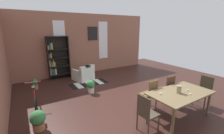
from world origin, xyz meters
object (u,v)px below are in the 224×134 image
object	(u,v)px
bookshelf_tall	(57,58)
dining_chair_head_left	(146,113)
dining_table	(180,95)
dining_chair_head_right	(204,90)
potted_plant_by_shelf	(35,84)
dining_chair_far_right	(167,88)
dining_chair_far_left	(150,93)
potted_plant_window	(38,120)
bicycle_second	(35,101)
potted_plant_corner	(91,86)
armchair_white	(84,74)
vase_on_table	(179,89)

from	to	relation	value
bookshelf_tall	dining_chair_head_left	bearing A→B (deg)	-80.91
dining_table	dining_chair_head_right	bearing A→B (deg)	0.14
dining_table	potted_plant_by_shelf	world-z (taller)	dining_table
dining_table	potted_plant_by_shelf	size ratio (longest dim) A/B	4.08
dining_chair_far_right	dining_chair_far_left	world-z (taller)	same
dining_chair_head_left	potted_plant_window	distance (m)	2.62
bicycle_second	potted_plant_corner	bearing A→B (deg)	11.80
dining_table	potted_plant_window	world-z (taller)	dining_table
bookshelf_tall	potted_plant_by_shelf	distance (m)	1.70
dining_chair_head_left	bookshelf_tall	world-z (taller)	bookshelf_tall
dining_chair_far_right	potted_plant_window	distance (m)	3.91
armchair_white	potted_plant_by_shelf	xyz separation A→B (m)	(-2.14, -0.04, -0.05)
vase_on_table	potted_plant_by_shelf	size ratio (longest dim) A/B	0.48
dining_chair_head_left	dining_chair_head_right	bearing A→B (deg)	0.17
armchair_white	potted_plant_corner	distance (m)	1.60
dining_chair_far_right	dining_chair_head_left	size ratio (longest dim) A/B	1.00
dining_chair_head_right	bicycle_second	world-z (taller)	dining_chair_head_right
dining_chair_head_right	bookshelf_tall	world-z (taller)	bookshelf_tall
bookshelf_tall	potted_plant_window	size ratio (longest dim) A/B	4.07
vase_on_table	dining_chair_far_right	xyz separation A→B (m)	(0.49, 0.73, -0.32)
dining_chair_far_right	bookshelf_tall	world-z (taller)	bookshelf_tall
dining_table	potted_plant_by_shelf	bearing A→B (deg)	127.13
bookshelf_tall	potted_plant_corner	world-z (taller)	bookshelf_tall
bicycle_second	potted_plant_window	world-z (taller)	bicycle_second
dining_chair_far_left	potted_plant_by_shelf	world-z (taller)	dining_chair_far_left
dining_chair_far_right	dining_chair_head_right	world-z (taller)	same
dining_chair_head_right	dining_table	bearing A→B (deg)	-179.86
dining_chair_far_left	potted_plant_window	xyz separation A→B (m)	(-3.05, 0.70, -0.24)
dining_chair_head_left	bookshelf_tall	distance (m)	5.39
potted_plant_corner	vase_on_table	bearing A→B (deg)	-64.03
dining_chair_far_right	vase_on_table	bearing A→B (deg)	-123.84
dining_chair_far_left	bicycle_second	distance (m)	3.43
bookshelf_tall	armchair_white	world-z (taller)	bookshelf_tall
dining_chair_far_right	armchair_white	distance (m)	3.94
dining_chair_head_right	bookshelf_tall	xyz separation A→B (m)	(-3.37, 5.29, 0.49)
bicycle_second	potted_plant_window	xyz separation A→B (m)	(-0.04, -0.95, -0.06)
dining_chair_head_right	armchair_white	distance (m)	4.96
armchair_white	potted_plant_by_shelf	size ratio (longest dim) A/B	2.30
dining_chair_far_left	dining_chair_head_right	xyz separation A→B (m)	(1.66, -0.72, 0.00)
bicycle_second	dining_chair_far_right	bearing A→B (deg)	-23.54
vase_on_table	potted_plant_by_shelf	bearing A→B (deg)	126.36
dining_chair_head_left	armchair_white	world-z (taller)	dining_chair_head_left
potted_plant_corner	bicycle_second	bearing A→B (deg)	-168.20
bookshelf_tall	vase_on_table	bearing A→B (deg)	-69.13
dining_chair_far_right	armchair_white	world-z (taller)	dining_chair_far_right
vase_on_table	dining_chair_far_right	world-z (taller)	dining_chair_far_right
dining_table	bicycle_second	bearing A→B (deg)	145.02
potted_plant_corner	dining_table	bearing A→B (deg)	-62.55
dining_chair_far_left	potted_plant_corner	distance (m)	2.33
vase_on_table	potted_plant_window	distance (m)	3.69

